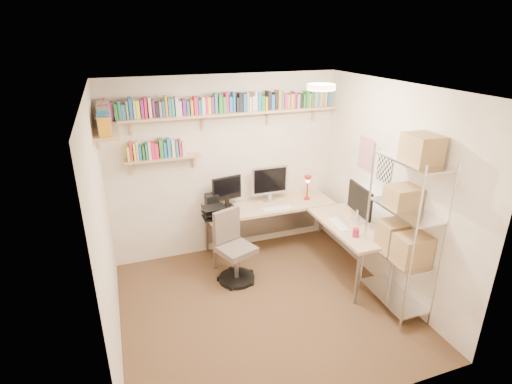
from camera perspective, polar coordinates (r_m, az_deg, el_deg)
ground at (r=4.87m, az=1.09°, el=-16.00°), size 3.20×3.20×0.00m
room_shell at (r=4.11m, az=1.29°, el=1.31°), size 3.24×3.04×2.52m
wall_shelves at (r=5.07m, az=-8.63°, el=10.67°), size 3.12×1.09×0.80m
corner_desk at (r=5.48m, az=3.60°, el=-2.75°), size 2.02×1.87×1.25m
office_chair at (r=5.14m, az=-3.22°, el=-8.53°), size 0.53×0.54×0.93m
wire_rack at (r=4.53m, az=20.70°, el=-3.05°), size 0.42×0.83×2.08m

